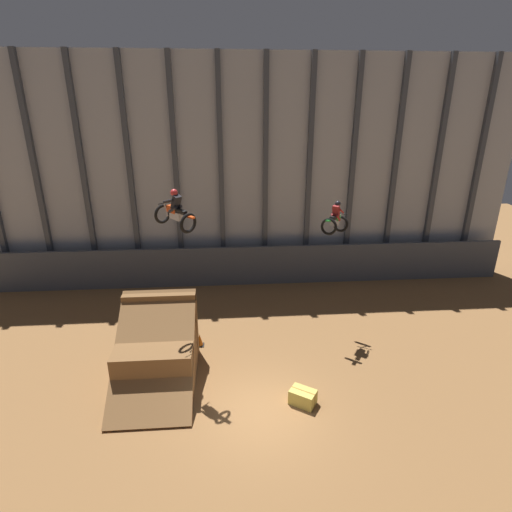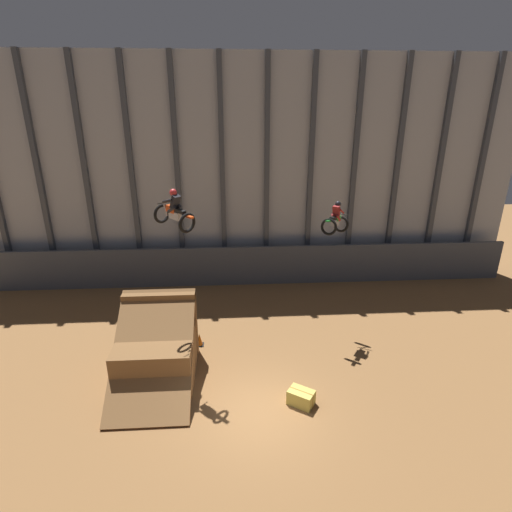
% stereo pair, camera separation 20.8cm
% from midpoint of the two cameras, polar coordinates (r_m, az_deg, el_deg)
% --- Properties ---
extents(ground_plane, '(60.00, 60.00, 0.00)m').
position_cam_midpoint_polar(ground_plane, '(15.05, 0.26, -21.45)').
color(ground_plane, olive).
extents(arena_back_wall, '(32.00, 0.40, 12.86)m').
position_cam_midpoint_polar(arena_back_wall, '(23.39, -2.10, 11.60)').
color(arena_back_wall, '#A3A8B2').
rests_on(arena_back_wall, ground_plane).
extents(lower_barrier, '(31.36, 0.20, 2.37)m').
position_cam_midpoint_polar(lower_barrier, '(23.76, -1.83, -1.40)').
color(lower_barrier, '#474C56').
rests_on(lower_barrier, ground_plane).
extents(dirt_ramp, '(2.95, 4.58, 3.12)m').
position_cam_midpoint_polar(dirt_ramp, '(16.66, -14.11, -12.82)').
color(dirt_ramp, brown).
rests_on(dirt_ramp, ground_plane).
extents(rider_bike_left_air, '(1.63, 1.61, 1.50)m').
position_cam_midpoint_polar(rider_bike_left_air, '(14.57, -11.87, 6.11)').
color(rider_bike_left_air, black).
extents(rider_bike_right_air, '(1.55, 1.72, 1.55)m').
position_cam_midpoint_polar(rider_bike_right_air, '(17.84, 10.95, 5.06)').
color(rider_bike_right_air, black).
extents(traffic_cone_near_ramp, '(0.36, 0.36, 0.58)m').
position_cam_midpoint_polar(traffic_cone_near_ramp, '(18.42, -8.36, -11.79)').
color(traffic_cone_near_ramp, black).
rests_on(traffic_cone_near_ramp, ground_plane).
extents(hay_bale_trackside, '(1.08, 1.00, 0.57)m').
position_cam_midpoint_polar(hay_bale_trackside, '(15.29, 6.29, -19.40)').
color(hay_bale_trackside, '#CCB751').
rests_on(hay_bale_trackside, ground_plane).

